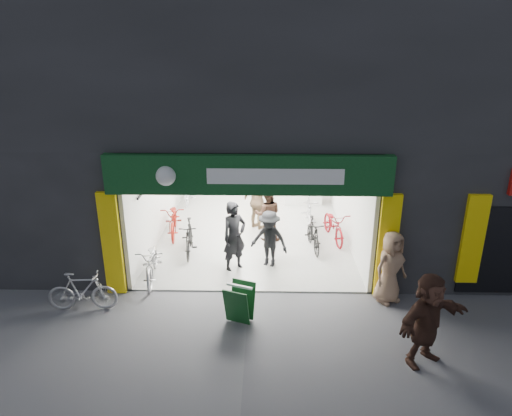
{
  "coord_description": "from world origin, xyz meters",
  "views": [
    {
      "loc": [
        0.39,
        -9.82,
        5.85
      ],
      "look_at": [
        0.14,
        1.5,
        1.67
      ],
      "focal_mm": 32.0,
      "sensor_mm": 36.0,
      "label": 1
    }
  ],
  "objects_px": {
    "bike_right_front": "(313,235)",
    "pedestrian_near": "(390,267)",
    "parked_bike": "(82,291)",
    "bike_left_front": "(152,262)",
    "sandwich_board": "(240,302)"
  },
  "relations": [
    {
      "from": "bike_right_front",
      "to": "pedestrian_near",
      "type": "bearing_deg",
      "value": -67.93
    },
    {
      "from": "bike_right_front",
      "to": "sandwich_board",
      "type": "height_order",
      "value": "bike_right_front"
    },
    {
      "from": "pedestrian_near",
      "to": "parked_bike",
      "type": "bearing_deg",
      "value": 153.67
    },
    {
      "from": "bike_left_front",
      "to": "sandwich_board",
      "type": "height_order",
      "value": "bike_left_front"
    },
    {
      "from": "parked_bike",
      "to": "sandwich_board",
      "type": "bearing_deg",
      "value": -99.46
    },
    {
      "from": "bike_right_front",
      "to": "pedestrian_near",
      "type": "distance_m",
      "value": 3.18
    },
    {
      "from": "pedestrian_near",
      "to": "bike_right_front",
      "type": "bearing_deg",
      "value": 87.73
    },
    {
      "from": "bike_left_front",
      "to": "sandwich_board",
      "type": "relative_size",
      "value": 2.19
    },
    {
      "from": "bike_left_front",
      "to": "sandwich_board",
      "type": "bearing_deg",
      "value": -45.43
    },
    {
      "from": "bike_left_front",
      "to": "parked_bike",
      "type": "relative_size",
      "value": 1.2
    },
    {
      "from": "parked_bike",
      "to": "pedestrian_near",
      "type": "xyz_separation_m",
      "value": [
        7.07,
        0.54,
        0.41
      ]
    },
    {
      "from": "parked_bike",
      "to": "sandwich_board",
      "type": "relative_size",
      "value": 1.83
    },
    {
      "from": "parked_bike",
      "to": "pedestrian_near",
      "type": "height_order",
      "value": "pedestrian_near"
    },
    {
      "from": "bike_right_front",
      "to": "sandwich_board",
      "type": "bearing_deg",
      "value": -124.29
    },
    {
      "from": "bike_left_front",
      "to": "pedestrian_near",
      "type": "bearing_deg",
      "value": -16.31
    }
  ]
}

